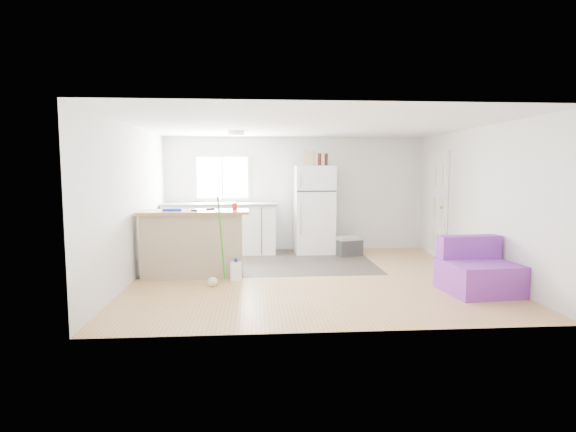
% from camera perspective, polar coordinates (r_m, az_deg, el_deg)
% --- Properties ---
extents(room, '(5.51, 5.01, 2.41)m').
position_cam_1_polar(room, '(7.11, 2.81, 1.76)').
color(room, '#A97B47').
rests_on(room, ground).
extents(vinyl_zone, '(4.05, 2.50, 0.00)m').
position_cam_1_polar(vinyl_zone, '(8.47, -3.17, -5.76)').
color(vinyl_zone, '#322C25').
rests_on(vinyl_zone, floor).
extents(window, '(1.18, 0.06, 0.98)m').
position_cam_1_polar(window, '(9.55, -8.33, 4.86)').
color(window, white).
rests_on(window, back_wall).
extents(interior_door, '(0.11, 0.92, 2.10)m').
position_cam_1_polar(interior_door, '(9.34, 18.44, 1.32)').
color(interior_door, white).
rests_on(interior_door, right_wall).
extents(ceiling_fixture, '(0.30, 0.30, 0.07)m').
position_cam_1_polar(ceiling_fixture, '(8.27, -6.61, 10.35)').
color(ceiling_fixture, white).
rests_on(ceiling_fixture, ceiling).
extents(kitchen_cabinets, '(2.33, 0.73, 1.34)m').
position_cam_1_polar(kitchen_cabinets, '(9.29, -8.65, -1.50)').
color(kitchen_cabinets, white).
rests_on(kitchen_cabinets, floor).
extents(peninsula, '(1.75, 0.71, 1.06)m').
position_cam_1_polar(peninsula, '(7.40, -11.93, -3.36)').
color(peninsula, tan).
rests_on(peninsula, floor).
extents(refrigerator, '(0.80, 0.76, 1.79)m').
position_cam_1_polar(refrigerator, '(9.27, 3.31, 0.84)').
color(refrigerator, white).
rests_on(refrigerator, floor).
extents(cooler, '(0.58, 0.47, 0.38)m').
position_cam_1_polar(cooler, '(9.09, 7.74, -3.77)').
color(cooler, '#302F32').
rests_on(cooler, floor).
extents(purple_seat, '(1.00, 0.95, 0.76)m').
position_cam_1_polar(purple_seat, '(6.88, 22.92, -6.61)').
color(purple_seat, purple).
rests_on(purple_seat, floor).
extents(cleaner_jug, '(0.17, 0.14, 0.35)m').
position_cam_1_polar(cleaner_jug, '(7.03, -6.62, -6.94)').
color(cleaner_jug, white).
rests_on(cleaner_jug, floor).
extents(mop, '(0.25, 0.37, 1.34)m').
position_cam_1_polar(mop, '(6.76, -9.24, -6.83)').
color(mop, green).
rests_on(mop, floor).
extents(red_cup, '(0.10, 0.10, 0.12)m').
position_cam_1_polar(red_cup, '(7.27, -6.80, 1.21)').
color(red_cup, red).
rests_on(red_cup, peninsula).
extents(blue_tray, '(0.30, 0.22, 0.04)m').
position_cam_1_polar(blue_tray, '(7.36, -14.41, 0.79)').
color(blue_tray, '#162FCF').
rests_on(blue_tray, peninsula).
extents(tool_a, '(0.15, 0.08, 0.03)m').
position_cam_1_polar(tool_a, '(7.41, -9.82, 0.90)').
color(tool_a, black).
rests_on(tool_a, peninsula).
extents(tool_b, '(0.11, 0.07, 0.03)m').
position_cam_1_polar(tool_b, '(7.19, -11.80, 0.70)').
color(tool_b, black).
rests_on(tool_b, peninsula).
extents(cardboard_box, '(0.22, 0.14, 0.30)m').
position_cam_1_polar(cardboard_box, '(9.17, 2.67, 7.34)').
color(cardboard_box, tan).
rests_on(cardboard_box, refrigerator).
extents(bottle_left, '(0.09, 0.09, 0.25)m').
position_cam_1_polar(bottle_left, '(9.16, 4.02, 7.17)').
color(bottle_left, '#3C140B').
rests_on(bottle_left, refrigerator).
extents(bottle_right, '(0.08, 0.08, 0.25)m').
position_cam_1_polar(bottle_right, '(9.29, 4.87, 7.15)').
color(bottle_right, '#3C140B').
rests_on(bottle_right, refrigerator).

